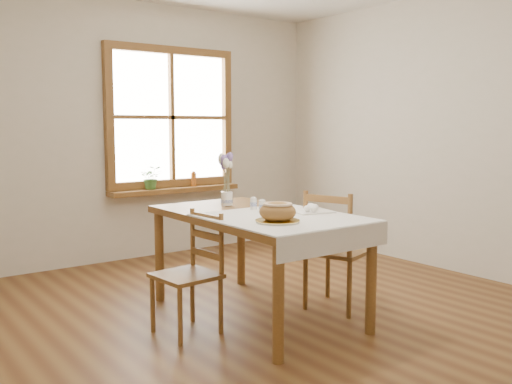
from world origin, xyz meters
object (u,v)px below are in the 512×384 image
Objects in this scene: dining_table at (256,225)px; bread_plate at (278,221)px; flower_vase at (227,200)px; chair_right at (338,249)px; chair_left at (186,274)px.

bread_plate is (-0.16, -0.44, 0.10)m from dining_table.
dining_table is 0.43m from flower_vase.
flower_vase reaches higher than dining_table.
chair_right is (0.61, -0.22, -0.22)m from dining_table.
chair_right reaches higher than chair_left.
chair_right is at bearing 16.30° from bread_plate.
dining_table is at bearing 70.32° from bread_plate.
dining_table is 15.76× the size of flower_vase.
dining_table is 0.48m from bread_plate.
chair_right is 8.82× the size of flower_vase.
bread_plate is (0.42, -0.43, 0.37)m from chair_left.
dining_table is 0.68m from chair_right.
bread_plate is (-0.77, -0.22, 0.32)m from chair_right.
bread_plate is at bearing -102.16° from flower_vase.
chair_right is at bearing -47.18° from flower_vase.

